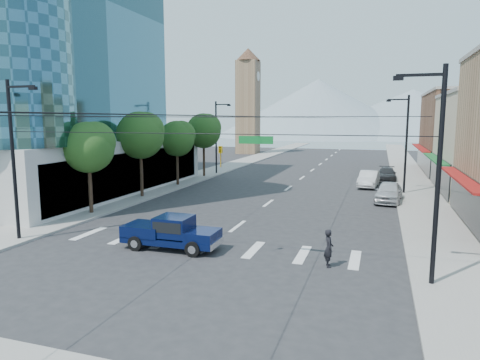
% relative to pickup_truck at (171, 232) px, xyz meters
% --- Properties ---
extents(ground, '(160.00, 160.00, 0.00)m').
position_rel_pickup_truck_xyz_m(ground, '(1.87, -0.35, -0.93)').
color(ground, '#28282B').
rests_on(ground, ground).
extents(sidewalk_left, '(4.00, 120.00, 0.15)m').
position_rel_pickup_truck_xyz_m(sidewalk_left, '(-10.13, 39.65, -0.86)').
color(sidewalk_left, gray).
rests_on(sidewalk_left, ground).
extents(sidewalk_right, '(4.00, 120.00, 0.15)m').
position_rel_pickup_truck_xyz_m(sidewalk_right, '(13.87, 39.65, -0.86)').
color(sidewalk_right, gray).
rests_on(sidewalk_right, ground).
extents(office_tower, '(29.50, 27.00, 30.00)m').
position_rel_pickup_truck_xyz_m(office_tower, '(-24.40, 13.50, 13.52)').
color(office_tower, '#B7B7B2').
rests_on(office_tower, ground).
extents(shop_far, '(12.00, 18.00, 10.00)m').
position_rel_pickup_truck_xyz_m(shop_far, '(21.87, 39.65, 4.07)').
color(shop_far, brown).
rests_on(shop_far, ground).
extents(clock_tower, '(4.80, 4.80, 20.40)m').
position_rel_pickup_truck_xyz_m(clock_tower, '(-14.63, 61.65, 9.71)').
color(clock_tower, '#8C6B4C').
rests_on(clock_tower, ground).
extents(mountain_left, '(80.00, 80.00, 22.00)m').
position_rel_pickup_truck_xyz_m(mountain_left, '(-13.13, 149.65, 10.07)').
color(mountain_left, gray).
rests_on(mountain_left, ground).
extents(mountain_right, '(90.00, 90.00, 18.00)m').
position_rel_pickup_truck_xyz_m(mountain_right, '(21.87, 159.65, 8.07)').
color(mountain_right, gray).
rests_on(mountain_right, ground).
extents(tree_near, '(3.65, 3.64, 6.71)m').
position_rel_pickup_truck_xyz_m(tree_near, '(-9.20, 5.75, 4.06)').
color(tree_near, black).
rests_on(tree_near, ground).
extents(tree_midnear, '(4.09, 4.09, 7.52)m').
position_rel_pickup_truck_xyz_m(tree_midnear, '(-9.20, 12.75, 4.66)').
color(tree_midnear, black).
rests_on(tree_midnear, ground).
extents(tree_midfar, '(3.65, 3.64, 6.71)m').
position_rel_pickup_truck_xyz_m(tree_midfar, '(-9.20, 19.75, 4.06)').
color(tree_midfar, black).
rests_on(tree_midfar, ground).
extents(tree_far, '(4.09, 4.09, 7.52)m').
position_rel_pickup_truck_xyz_m(tree_far, '(-9.20, 26.75, 4.66)').
color(tree_far, black).
rests_on(tree_far, ground).
extents(signal_rig, '(21.80, 0.20, 9.00)m').
position_rel_pickup_truck_xyz_m(signal_rig, '(2.06, -1.35, 3.71)').
color(signal_rig, black).
rests_on(signal_rig, ground).
extents(lamp_pole_nw, '(2.00, 0.25, 9.00)m').
position_rel_pickup_truck_xyz_m(lamp_pole_nw, '(-8.80, 29.65, 4.01)').
color(lamp_pole_nw, black).
rests_on(lamp_pole_nw, ground).
extents(lamp_pole_ne, '(2.00, 0.25, 9.00)m').
position_rel_pickup_truck_xyz_m(lamp_pole_ne, '(12.53, 21.65, 4.01)').
color(lamp_pole_ne, black).
rests_on(lamp_pole_ne, ground).
extents(pickup_truck, '(5.29, 2.08, 1.79)m').
position_rel_pickup_truck_xyz_m(pickup_truck, '(0.00, 0.00, 0.00)').
color(pickup_truck, '#08123D').
rests_on(pickup_truck, ground).
extents(pedestrian, '(0.59, 0.75, 1.79)m').
position_rel_pickup_truck_xyz_m(pedestrian, '(8.32, -0.22, -0.03)').
color(pedestrian, black).
rests_on(pedestrian, ground).
extents(parked_car_near, '(2.51, 5.18, 1.70)m').
position_rel_pickup_truck_xyz_m(parked_car_near, '(11.27, 17.21, -0.08)').
color(parked_car_near, silver).
rests_on(parked_car_near, ground).
extents(parked_car_mid, '(2.17, 5.11, 1.64)m').
position_rel_pickup_truck_xyz_m(parked_car_mid, '(9.47, 25.01, -0.11)').
color(parked_car_mid, white).
rests_on(parked_car_mid, ground).
extents(parked_car_far, '(2.04, 4.97, 1.44)m').
position_rel_pickup_truck_xyz_m(parked_car_far, '(11.27, 30.37, -0.21)').
color(parked_car_far, '#2A2A2D').
rests_on(parked_car_far, ground).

